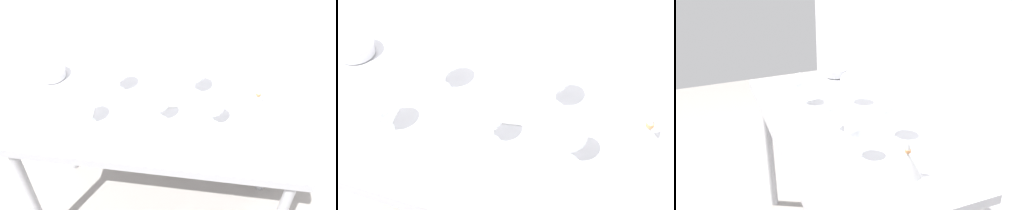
{
  "view_description": "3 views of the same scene",
  "coord_description": "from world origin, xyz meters",
  "views": [
    {
      "loc": [
        0.24,
        -1.29,
        2.21
      ],
      "look_at": [
        0.06,
        -0.01,
        0.95
      ],
      "focal_mm": 41.41,
      "sensor_mm": 36.0,
      "label": 1
    },
    {
      "loc": [
        0.38,
        -0.91,
        1.99
      ],
      "look_at": [
        0.05,
        0.04,
        0.97
      ],
      "focal_mm": 50.5,
      "sensor_mm": 36.0,
      "label": 2
    },
    {
      "loc": [
        1.51,
        -0.6,
        1.77
      ],
      "look_at": [
        -0.02,
        0.01,
        0.98
      ],
      "focal_mm": 41.62,
      "sensor_mm": 36.0,
      "label": 3
    }
  ],
  "objects": [
    {
      "name": "wine_glass_near_right",
      "position": [
        0.27,
        -0.06,
        1.01
      ],
      "size": [
        0.09,
        0.09,
        0.16
      ],
      "color": "white",
      "rests_on": "steel_counter"
    },
    {
      "name": "tasting_sheet_upper",
      "position": [
        0.01,
        0.12,
        0.9
      ],
      "size": [
        0.21,
        0.24,
        0.0
      ],
      "primitive_type": "cube",
      "rotation": [
        0.0,
        0.0,
        0.18
      ],
      "color": "white",
      "rests_on": "steel_counter"
    },
    {
      "name": "tasting_bowl",
      "position": [
        -0.57,
        0.17,
        0.93
      ],
      "size": [
        0.14,
        0.14,
        0.06
      ],
      "color": "#4C4C4C",
      "rests_on": "steel_counter"
    },
    {
      "name": "wine_glass_far_right",
      "position": [
        0.17,
        0.14,
        1.03
      ],
      "size": [
        0.09,
        0.09,
        0.18
      ],
      "color": "white",
      "rests_on": "steel_counter"
    },
    {
      "name": "tasting_sheet_lower",
      "position": [
        -0.38,
        0.02,
        0.9
      ],
      "size": [
        0.2,
        0.29,
        0.0
      ],
      "primitive_type": "cube",
      "rotation": [
        0.0,
        0.0,
        0.13
      ],
      "color": "white",
      "rests_on": "steel_counter"
    },
    {
      "name": "wine_glass_near_center",
      "position": [
        0.03,
        -0.06,
        1.01
      ],
      "size": [
        0.08,
        0.08,
        0.16
      ],
      "color": "white",
      "rests_on": "steel_counter"
    },
    {
      "name": "steel_counter",
      "position": [
        0.0,
        -0.01,
        0.79
      ],
      "size": [
        1.4,
        0.65,
        0.9
      ],
      "color": "#AAAAAF",
      "rests_on": "ground_plane"
    },
    {
      "name": "wine_glass_near_left",
      "position": [
        -0.3,
        -0.12,
        1.01
      ],
      "size": [
        0.09,
        0.09,
        0.16
      ],
      "color": "white",
      "rests_on": "steel_counter"
    },
    {
      "name": "decanter_funnel",
      "position": [
        0.47,
        0.07,
        0.95
      ],
      "size": [
        0.12,
        0.12,
        0.15
      ],
      "color": "silver",
      "rests_on": "steel_counter"
    },
    {
      "name": "wine_glass_far_left",
      "position": [
        -0.21,
        0.11,
        1.01
      ],
      "size": [
        0.09,
        0.09,
        0.16
      ],
      "color": "white",
      "rests_on": "steel_counter"
    }
  ]
}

